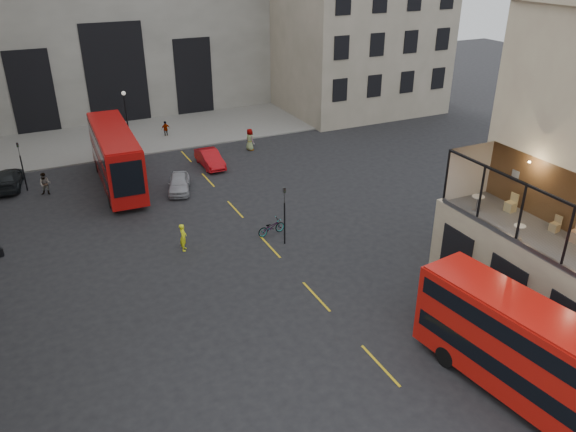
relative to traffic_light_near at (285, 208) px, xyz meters
name	(u,v)px	position (x,y,z in m)	size (l,w,h in m)	color
ground	(417,353)	(1.00, -12.00, -2.42)	(140.00, 140.00, 0.00)	black
host_frontage	(529,278)	(7.50, -12.00, -0.17)	(3.00, 11.00, 4.50)	#C0B590
cafe_floor	(539,236)	(7.50, -12.00, 2.12)	(3.00, 10.00, 0.10)	slate
gateway	(102,23)	(-4.00, 35.99, 6.96)	(35.00, 10.60, 18.00)	#A09E95
building_right	(348,9)	(21.00, 27.97, 7.97)	(16.60, 18.60, 20.00)	#AD9E8B
pavement_far	(122,137)	(-5.00, 26.00, -2.36)	(40.00, 12.00, 0.12)	slate
traffic_light_near	(285,208)	(0.00, 0.00, 0.00)	(0.16, 0.20, 3.80)	black
traffic_light_far	(21,160)	(-14.00, 16.00, 0.00)	(0.16, 0.20, 3.80)	black
street_lamp_b	(128,124)	(-5.00, 22.00, -0.03)	(0.36, 0.36, 5.33)	black
bus_near	(538,356)	(3.13, -16.47, -0.03)	(3.83, 10.91, 4.26)	red
bus_far	(116,155)	(-7.49, 13.94, 0.10)	(2.98, 11.33, 4.49)	#A60D0B
car_a	(179,183)	(-3.62, 10.85, -1.78)	(1.52, 3.78, 1.29)	#9C9DA4
car_b	(210,159)	(0.14, 14.84, -1.73)	(1.46, 4.20, 1.38)	#B50B10
car_c	(8,179)	(-15.21, 17.26, -1.73)	(1.96, 4.82, 1.40)	black
bicycle	(271,227)	(-0.23, 1.50, -1.91)	(0.68, 1.96, 1.03)	gray
cyclist	(183,237)	(-5.88, 1.95, -1.55)	(0.64, 0.42, 1.74)	#F6FF1A
pedestrian_a	(45,184)	(-12.72, 14.56, -1.57)	(0.83, 0.65, 1.71)	gray
pedestrian_b	(131,156)	(-5.72, 17.87, -1.56)	(1.12, 0.64, 1.73)	gray
pedestrian_c	(166,129)	(-1.12, 24.28, -1.65)	(0.91, 0.38, 1.55)	gray
pedestrian_d	(250,140)	(4.72, 17.18, -1.43)	(0.97, 0.63, 1.98)	gray
cafe_table_mid	(519,230)	(6.39, -11.77, 2.61)	(0.53, 0.53, 0.66)	silver
cafe_table_far	(478,201)	(6.80, -8.61, 2.69)	(0.63, 0.63, 0.79)	white
cafe_chair_b	(576,236)	(8.53, -13.13, 2.47)	(0.53, 0.53, 0.97)	tan
cafe_chair_c	(555,227)	(8.49, -12.00, 2.41)	(0.43, 0.43, 0.78)	tan
cafe_chair_d	(511,206)	(8.26, -9.44, 2.46)	(0.51, 0.51, 0.94)	tan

